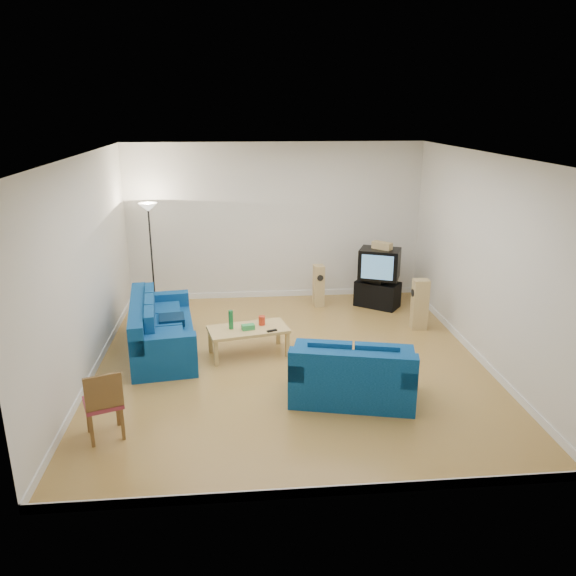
{
  "coord_description": "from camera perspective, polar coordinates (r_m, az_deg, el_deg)",
  "views": [
    {
      "loc": [
        -0.78,
        -8.06,
        3.84
      ],
      "look_at": [
        0.0,
        0.4,
        1.1
      ],
      "focal_mm": 35.0,
      "sensor_mm": 36.0,
      "label": 1
    }
  ],
  "objects": [
    {
      "name": "speaker_left",
      "position": [
        11.28,
        3.13,
        0.24
      ],
      "size": [
        0.22,
        0.28,
        0.85
      ],
      "rotation": [
        0.0,
        0.0,
        0.08
      ],
      "color": "tan",
      "rests_on": "ground"
    },
    {
      "name": "bottle",
      "position": [
        9.0,
        -5.82,
        -3.23
      ],
      "size": [
        0.1,
        0.1,
        0.31
      ],
      "primitive_type": "cylinder",
      "rotation": [
        0.0,
        0.0,
        0.44
      ],
      "color": "#197233",
      "rests_on": "coffee_table"
    },
    {
      "name": "centre_speaker",
      "position": [
        11.13,
        9.54,
        4.27
      ],
      "size": [
        0.39,
        0.39,
        0.14
      ],
      "primitive_type": "cube",
      "rotation": [
        0.0,
        0.0,
        -0.78
      ],
      "color": "tan",
      "rests_on": "television"
    },
    {
      "name": "room",
      "position": [
        8.41,
        0.25,
        2.04
      ],
      "size": [
        6.01,
        6.51,
        3.21
      ],
      "color": "olive",
      "rests_on": "ground"
    },
    {
      "name": "remote",
      "position": [
        8.92,
        -1.64,
        -4.35
      ],
      "size": [
        0.17,
        0.11,
        0.02
      ],
      "primitive_type": "cube",
      "rotation": [
        0.0,
        0.0,
        0.38
      ],
      "color": "black",
      "rests_on": "coffee_table"
    },
    {
      "name": "sofa_three_seat",
      "position": [
        9.44,
        -12.96,
        -4.47
      ],
      "size": [
        1.26,
        2.36,
        0.87
      ],
      "rotation": [
        0.0,
        0.0,
        -1.44
      ],
      "color": "#032856",
      "rests_on": "ground"
    },
    {
      "name": "floor_lamp",
      "position": [
        11.08,
        -13.93,
        6.5
      ],
      "size": [
        0.36,
        0.36,
        2.12
      ],
      "color": "black",
      "rests_on": "ground"
    },
    {
      "name": "sofa_loveseat",
      "position": [
        7.79,
        6.55,
        -9.14
      ],
      "size": [
        1.84,
        1.29,
        0.83
      ],
      "rotation": [
        0.0,
        0.0,
        -0.23
      ],
      "color": "#032856",
      "rests_on": "ground"
    },
    {
      "name": "television",
      "position": [
        11.2,
        9.27,
        2.45
      ],
      "size": [
        0.92,
        0.81,
        0.59
      ],
      "rotation": [
        0.0,
        0.0,
        -0.39
      ],
      "color": "black",
      "rests_on": "av_receiver"
    },
    {
      "name": "coffee_table",
      "position": [
        9.08,
        -4.06,
        -4.4
      ],
      "size": [
        1.36,
        0.88,
        0.46
      ],
      "rotation": [
        0.0,
        0.0,
        0.21
      ],
      "color": "tan",
      "rests_on": "ground"
    },
    {
      "name": "tissue_box",
      "position": [
        8.99,
        -4.07,
        -3.98
      ],
      "size": [
        0.22,
        0.15,
        0.08
      ],
      "primitive_type": "cube",
      "rotation": [
        0.0,
        0.0,
        0.23
      ],
      "color": "green",
      "rests_on": "coffee_table"
    },
    {
      "name": "speaker_right",
      "position": [
        10.35,
        13.23,
        -1.63
      ],
      "size": [
        0.29,
        0.22,
        0.93
      ],
      "rotation": [
        0.0,
        0.0,
        -1.59
      ],
      "color": "tan",
      "rests_on": "ground"
    },
    {
      "name": "red_canister",
      "position": [
        9.16,
        -2.67,
        -3.32
      ],
      "size": [
        0.11,
        0.11,
        0.15
      ],
      "primitive_type": "cylinder",
      "rotation": [
        0.0,
        0.0,
        -0.03
      ],
      "color": "red",
      "rests_on": "coffee_table"
    },
    {
      "name": "av_receiver",
      "position": [
        11.34,
        8.85,
        0.86
      ],
      "size": [
        0.52,
        0.51,
        0.09
      ],
      "primitive_type": "cube",
      "rotation": [
        0.0,
        0.0,
        -0.7
      ],
      "color": "black",
      "rests_on": "tv_stand"
    },
    {
      "name": "dining_chair",
      "position": [
        7.16,
        -18.24,
        -10.88
      ],
      "size": [
        0.56,
        0.56,
        0.91
      ],
      "rotation": [
        0.0,
        0.0,
        0.36
      ],
      "color": "brown",
      "rests_on": "ground"
    },
    {
      "name": "tv_stand",
      "position": [
        11.43,
        9.07,
        -0.61
      ],
      "size": [
        0.96,
        0.88,
        0.51
      ],
      "primitive_type": "cube",
      "rotation": [
        0.0,
        0.0,
        -0.64
      ],
      "color": "black",
      "rests_on": "ground"
    }
  ]
}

